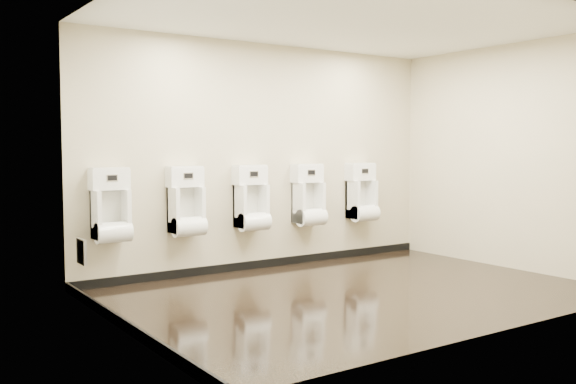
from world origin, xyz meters
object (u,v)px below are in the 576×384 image
object	(u,v)px
urinal_0	(111,211)
urinal_2	(252,203)
urinal_1	(187,207)
urinal_3	(309,200)
access_panel	(82,252)
urinal_4	(362,197)

from	to	relation	value
urinal_0	urinal_2	size ratio (longest dim) A/B	1.00
urinal_1	urinal_3	bearing A→B (deg)	0.00
urinal_0	urinal_3	world-z (taller)	same
urinal_1	urinal_3	xyz separation A→B (m)	(1.72, 0.00, 0.00)
urinal_0	urinal_2	bearing A→B (deg)	0.00
access_panel	urinal_2	size ratio (longest dim) A/B	0.32
access_panel	urinal_3	bearing A→B (deg)	7.70
urinal_0	urinal_3	size ratio (longest dim) A/B	1.00
urinal_2	urinal_3	world-z (taller)	same
urinal_3	urinal_4	world-z (taller)	same
access_panel	urinal_0	bearing A→B (deg)	43.17
urinal_1	urinal_2	distance (m)	0.87
urinal_3	urinal_0	bearing A→B (deg)	180.00
urinal_2	urinal_3	bearing A→B (deg)	0.00
access_panel	urinal_1	distance (m)	1.42
urinal_0	urinal_4	distance (m)	3.51
urinal_3	urinal_2	bearing A→B (deg)	180.00
urinal_2	urinal_4	bearing A→B (deg)	0.00
access_panel	urinal_0	size ratio (longest dim) A/B	0.32
urinal_0	urinal_2	distance (m)	1.74
urinal_4	urinal_0	bearing A→B (deg)	180.00
access_panel	urinal_1	bearing A→B (deg)	17.34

